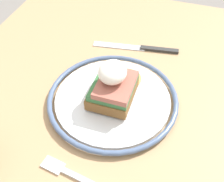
# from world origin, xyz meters

# --- Properties ---
(dining_table) EXTENTS (0.86, 0.74, 0.75)m
(dining_table) POSITION_xyz_m (0.00, 0.00, 0.62)
(dining_table) COLOR tan
(dining_table) RESTS_ON ground_plane
(plate) EXTENTS (0.26, 0.26, 0.02)m
(plate) POSITION_xyz_m (-0.00, 0.01, 0.76)
(plate) COLOR silver
(plate) RESTS_ON dining_table
(sandwich) EXTENTS (0.14, 0.08, 0.08)m
(sandwich) POSITION_xyz_m (-0.00, 0.01, 0.80)
(sandwich) COLOR brown
(sandwich) RESTS_ON plate
(fork) EXTENTS (0.04, 0.14, 0.00)m
(fork) POSITION_xyz_m (-0.17, 0.02, 0.76)
(fork) COLOR silver
(fork) RESTS_ON dining_table
(knife) EXTENTS (0.04, 0.20, 0.01)m
(knife) POSITION_xyz_m (0.18, -0.01, 0.76)
(knife) COLOR #2D2D2D
(knife) RESTS_ON dining_table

